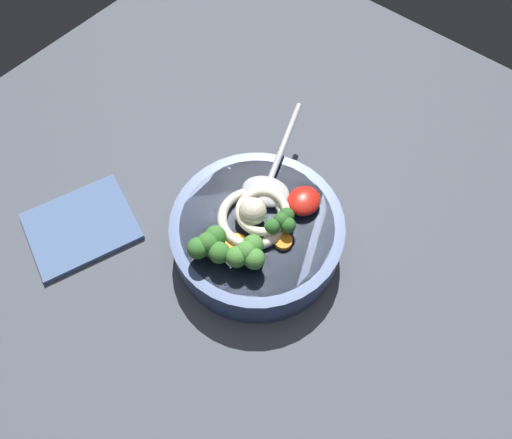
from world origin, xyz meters
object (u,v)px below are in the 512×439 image
object	(u,v)px
soup_bowl	(256,230)
soup_spoon	(269,183)
noodle_pile	(257,212)
folded_napkin	(81,226)

from	to	relation	value
soup_bowl	soup_spoon	xyz separation A→B (cm)	(4.80, 1.86, 3.54)
soup_bowl	soup_spoon	distance (cm)	6.25
noodle_pile	soup_spoon	distance (cm)	4.84
noodle_pile	soup_spoon	bearing A→B (deg)	20.96
soup_bowl	folded_napkin	world-z (taller)	soup_bowl
soup_bowl	noodle_pile	size ratio (longest dim) A/B	2.27
noodle_pile	soup_bowl	bearing A→B (deg)	-155.65
soup_spoon	soup_bowl	bearing A→B (deg)	-180.00
soup_bowl	folded_napkin	size ratio (longest dim) A/B	1.59
noodle_pile	soup_spoon	size ratio (longest dim) A/B	0.55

